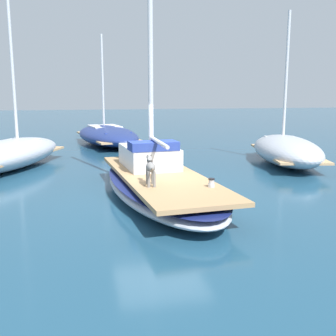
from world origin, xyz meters
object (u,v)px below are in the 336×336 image
object	(u,v)px
deck_winch	(211,183)
moored_boat_far_astern	(107,135)
dog_grey	(150,168)
sailboat_main	(160,186)
moored_boat_starboard_side	(286,150)
moored_boat_port_side	(9,154)

from	to	relation	value
deck_winch	moored_boat_far_astern	distance (m)	13.64
dog_grey	sailboat_main	bearing A→B (deg)	68.95
deck_winch	moored_boat_starboard_side	distance (m)	7.72
moored_boat_starboard_side	sailboat_main	bearing A→B (deg)	-145.87
dog_grey	moored_boat_starboard_side	size ratio (longest dim) A/B	0.15
moored_boat_starboard_side	moored_boat_far_astern	bearing A→B (deg)	130.18
moored_boat_starboard_side	moored_boat_port_side	bearing A→B (deg)	172.65
dog_grey	moored_boat_far_astern	distance (m)	13.05
dog_grey	moored_boat_starboard_side	bearing A→B (deg)	39.36
deck_winch	moored_boat_port_side	bearing A→B (deg)	127.84
deck_winch	moored_boat_far_astern	bearing A→B (deg)	96.11
dog_grey	moored_boat_starboard_side	world-z (taller)	moored_boat_starboard_side
moored_boat_port_side	sailboat_main	bearing A→B (deg)	-49.03
deck_winch	moored_boat_starboard_side	world-z (taller)	moored_boat_starboard_side
sailboat_main	deck_winch	xyz separation A→B (m)	(0.87, -1.76, 0.42)
moored_boat_port_side	deck_winch	bearing A→B (deg)	-52.16
dog_grey	moored_boat_far_astern	xyz separation A→B (m)	(-0.11, 13.04, -0.54)
dog_grey	moored_boat_starboard_side	distance (m)	8.35
dog_grey	deck_winch	world-z (taller)	dog_grey
sailboat_main	moored_boat_starboard_side	distance (m)	7.21
dog_grey	moored_boat_far_astern	size ratio (longest dim) A/B	0.13
moored_boat_port_side	moored_boat_starboard_side	distance (m)	10.76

